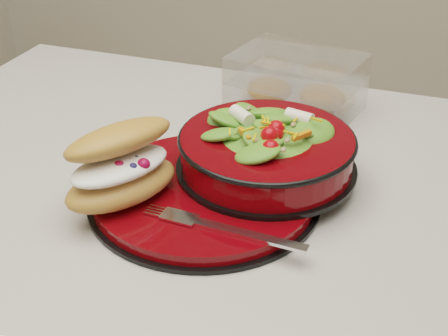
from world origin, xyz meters
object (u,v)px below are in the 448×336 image
(croissant, at_px, (123,165))
(fork, at_px, (227,229))
(salad_bowl, at_px, (267,145))
(dinner_plate, at_px, (205,193))
(pastry_box, at_px, (296,85))

(croissant, height_order, fork, croissant)
(fork, bearing_deg, salad_bowl, 1.80)
(salad_bowl, bearing_deg, croissant, -140.52)
(dinner_plate, relative_size, fork, 1.67)
(fork, xyz_separation_m, pastry_box, (-0.01, 0.38, 0.02))
(dinner_plate, height_order, fork, fork)
(pastry_box, bearing_deg, dinner_plate, -86.57)
(croissant, xyz_separation_m, fork, (0.14, -0.03, -0.04))
(dinner_plate, bearing_deg, salad_bowl, 48.03)
(dinner_plate, bearing_deg, fork, -53.50)
(croissant, xyz_separation_m, pastry_box, (0.13, 0.35, -0.02))
(salad_bowl, relative_size, fork, 1.34)
(croissant, relative_size, fork, 1.02)
(dinner_plate, height_order, salad_bowl, salad_bowl)
(salad_bowl, relative_size, pastry_box, 1.09)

